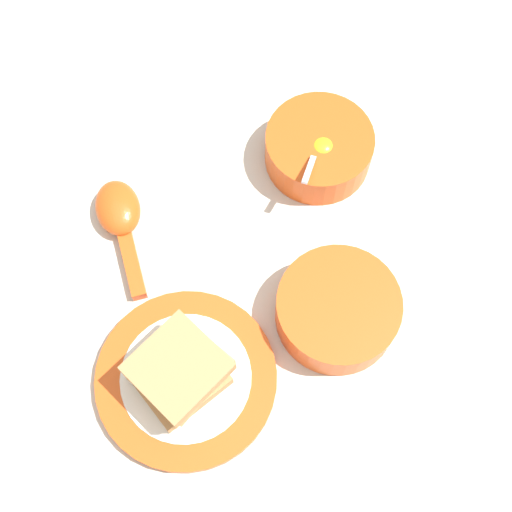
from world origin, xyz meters
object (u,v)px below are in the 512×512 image
object	(u,v)px
egg_bowl	(319,148)
soup_spoon	(120,216)
congee_bowl	(338,309)
toast_sandwich	(179,372)
toast_plate	(186,379)

from	to	relation	value
egg_bowl	soup_spoon	bearing A→B (deg)	27.32
egg_bowl	congee_bowl	size ratio (longest dim) A/B	1.04
toast_sandwich	soup_spoon	xyz separation A→B (m)	(0.11, -0.19, -0.03)
soup_spoon	toast_sandwich	bearing A→B (deg)	120.15
toast_sandwich	soup_spoon	distance (m)	0.22
egg_bowl	toast_sandwich	distance (m)	0.33
toast_sandwich	soup_spoon	size ratio (longest dim) A/B	0.79
egg_bowl	toast_plate	xyz separation A→B (m)	(0.12, 0.31, -0.02)
egg_bowl	toast_sandwich	bearing A→B (deg)	68.11
soup_spoon	egg_bowl	bearing A→B (deg)	-152.68
toast_sandwich	soup_spoon	bearing A→B (deg)	-59.85
egg_bowl	congee_bowl	xyz separation A→B (m)	(-0.04, 0.21, 0.00)
toast_plate	congee_bowl	distance (m)	0.19
egg_bowl	toast_plate	size ratio (longest dim) A/B	0.72
toast_plate	soup_spoon	world-z (taller)	soup_spoon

